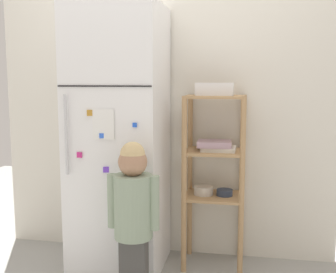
# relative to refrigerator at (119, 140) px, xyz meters

# --- Properties ---
(ground_plane) EXTENTS (6.00, 6.00, 0.00)m
(ground_plane) POSITION_rel_refrigerator_xyz_m (0.25, -0.02, -0.90)
(ground_plane) COLOR #999993
(kitchen_wall_back) EXTENTS (2.50, 0.03, 2.29)m
(kitchen_wall_back) POSITION_rel_refrigerator_xyz_m (0.25, 0.33, 0.25)
(kitchen_wall_back) COLOR silver
(kitchen_wall_back) RESTS_ON ground
(refrigerator) EXTENTS (0.60, 0.63, 1.79)m
(refrigerator) POSITION_rel_refrigerator_xyz_m (0.00, 0.00, 0.00)
(refrigerator) COLOR white
(refrigerator) RESTS_ON ground
(child_standing) EXTENTS (0.31, 0.23, 0.96)m
(child_standing) POSITION_rel_refrigerator_xyz_m (0.22, -0.45, -0.32)
(child_standing) COLOR #4A4946
(child_standing) RESTS_ON ground
(pantry_shelf_unit) EXTENTS (0.42, 0.34, 1.20)m
(pantry_shelf_unit) POSITION_rel_refrigerator_xyz_m (0.64, 0.13, -0.17)
(pantry_shelf_unit) COLOR tan
(pantry_shelf_unit) RESTS_ON ground
(fruit_bin) EXTENTS (0.25, 0.17, 0.08)m
(fruit_bin) POSITION_rel_refrigerator_xyz_m (0.62, 0.12, 0.34)
(fruit_bin) COLOR white
(fruit_bin) RESTS_ON pantry_shelf_unit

